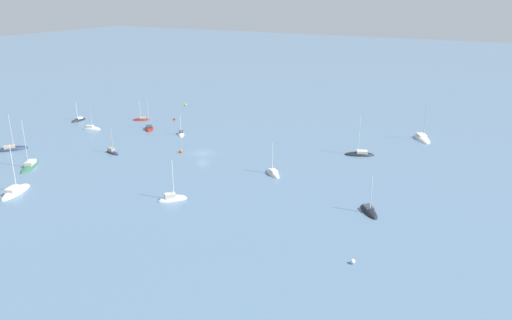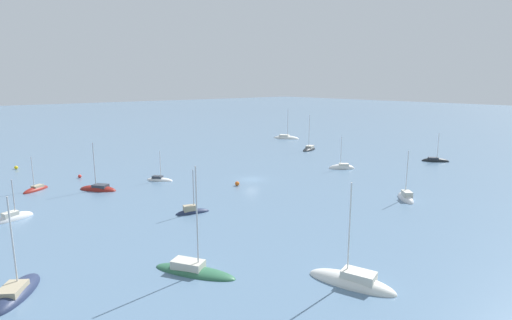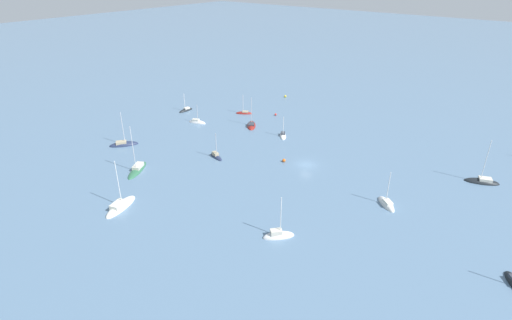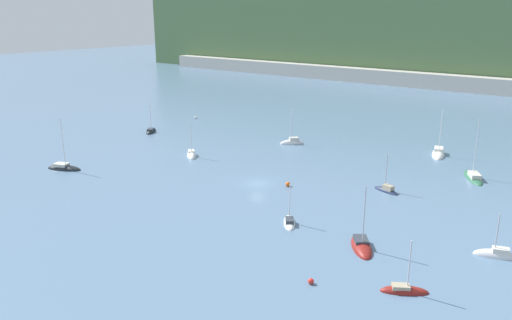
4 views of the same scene
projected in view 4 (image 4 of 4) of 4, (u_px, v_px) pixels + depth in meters
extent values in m
plane|color=slate|center=(258.00, 183.00, 83.01)|extent=(600.00, 600.00, 0.00)
cube|color=#4C6B42|center=(507.00, 35.00, 203.44)|extent=(344.84, 76.04, 36.81)
cube|color=#B7B2A8|center=(474.00, 84.00, 176.53)|extent=(293.12, 6.00, 5.56)
ellipsoid|color=maroon|center=(404.00, 292.00, 50.83)|extent=(4.97, 3.92, 1.29)
cube|color=tan|center=(401.00, 287.00, 50.70)|extent=(2.07, 1.84, 0.45)
cylinder|color=silver|center=(409.00, 265.00, 49.93)|extent=(0.14, 0.14, 5.41)
ellipsoid|color=black|center=(151.00, 132.00, 118.72)|extent=(5.09, 5.88, 1.66)
cube|color=#333842|center=(150.00, 130.00, 118.06)|extent=(2.35, 2.51, 0.49)
cylinder|color=silver|center=(150.00, 117.00, 118.01)|extent=(0.14, 0.14, 6.03)
ellipsoid|color=#2D6647|center=(473.00, 178.00, 85.67)|extent=(6.15, 8.41, 1.14)
cube|color=beige|center=(474.00, 175.00, 84.83)|extent=(2.87, 3.41, 0.82)
cylinder|color=silver|center=(476.00, 147.00, 84.55)|extent=(0.14, 0.14, 10.09)
ellipsoid|color=maroon|center=(361.00, 248.00, 60.44)|extent=(5.80, 6.66, 1.62)
cube|color=#333842|center=(361.00, 240.00, 60.74)|extent=(2.71, 2.86, 0.56)
cylinder|color=#B2B2B7|center=(364.00, 216.00, 58.92)|extent=(0.14, 0.14, 7.56)
ellipsoid|color=white|center=(192.00, 156.00, 98.72)|extent=(5.19, 4.85, 1.96)
cube|color=silver|center=(191.00, 152.00, 98.90)|extent=(2.26, 2.19, 0.57)
cylinder|color=silver|center=(191.00, 139.00, 97.43)|extent=(0.14, 0.14, 6.22)
ellipsoid|color=silver|center=(292.00, 144.00, 108.01)|extent=(4.82, 5.11, 1.94)
cube|color=beige|center=(294.00, 139.00, 107.80)|extent=(2.18, 2.23, 0.88)
cylinder|color=silver|center=(291.00, 126.00, 106.81)|extent=(0.14, 0.14, 7.01)
ellipsoid|color=white|center=(289.00, 223.00, 67.37)|extent=(4.27, 5.01, 1.14)
cube|color=#333842|center=(290.00, 220.00, 66.82)|extent=(1.96, 2.11, 0.55)
cylinder|color=silver|center=(290.00, 203.00, 66.79)|extent=(0.14, 0.14, 5.17)
ellipsoid|color=black|center=(64.00, 169.00, 90.57)|extent=(7.12, 4.80, 1.53)
cube|color=beige|center=(61.00, 165.00, 90.49)|extent=(2.88, 2.48, 0.66)
cylinder|color=silver|center=(63.00, 143.00, 89.09)|extent=(0.14, 0.14, 8.93)
ellipsoid|color=#232D4C|center=(386.00, 191.00, 79.40)|extent=(4.90, 2.69, 1.13)
cube|color=tan|center=(388.00, 188.00, 78.90)|extent=(1.90, 1.41, 0.84)
cylinder|color=#B2B2B7|center=(386.00, 172.00, 78.67)|extent=(0.14, 0.14, 5.79)
ellipsoid|color=white|center=(438.00, 155.00, 99.59)|extent=(4.76, 8.39, 1.95)
cube|color=silver|center=(439.00, 150.00, 99.89)|extent=(2.48, 3.27, 0.85)
cylinder|color=silver|center=(441.00, 131.00, 97.82)|extent=(0.14, 0.14, 8.80)
ellipsoid|color=silver|center=(496.00, 256.00, 58.23)|extent=(5.33, 3.19, 1.71)
cube|color=silver|center=(501.00, 251.00, 57.88)|extent=(2.10, 1.65, 0.67)
cylinder|color=#B2B2B7|center=(497.00, 233.00, 57.48)|extent=(0.14, 0.14, 4.85)
sphere|color=orange|center=(288.00, 184.00, 81.54)|extent=(0.78, 0.78, 0.78)
sphere|color=white|center=(195.00, 117.00, 133.34)|extent=(0.68, 0.68, 0.68)
sphere|color=red|center=(311.00, 281.00, 52.27)|extent=(0.64, 0.64, 0.64)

